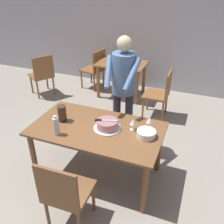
# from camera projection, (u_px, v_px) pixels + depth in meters

# --- Properties ---
(ground_plane) EXTENTS (14.00, 14.00, 0.00)m
(ground_plane) POSITION_uv_depth(u_px,v_px,m) (99.00, 173.00, 3.39)
(ground_plane) COLOR gray
(back_wall) EXTENTS (10.00, 0.12, 2.70)m
(back_wall) POSITION_uv_depth(u_px,v_px,m) (157.00, 28.00, 5.22)
(back_wall) COLOR #ADA8B2
(back_wall) RESTS_ON ground_plane
(main_dining_table) EXTENTS (1.60, 0.89, 0.75)m
(main_dining_table) POSITION_uv_depth(u_px,v_px,m) (97.00, 135.00, 3.07)
(main_dining_table) COLOR brown
(main_dining_table) RESTS_ON ground_plane
(cake_on_platter) EXTENTS (0.34, 0.34, 0.11)m
(cake_on_platter) POSITION_uv_depth(u_px,v_px,m) (107.00, 125.00, 2.97)
(cake_on_platter) COLOR silver
(cake_on_platter) RESTS_ON main_dining_table
(cake_knife) EXTENTS (0.26, 0.10, 0.02)m
(cake_knife) POSITION_uv_depth(u_px,v_px,m) (101.00, 120.00, 2.95)
(cake_knife) COLOR silver
(cake_knife) RESTS_ON cake_on_platter
(plate_stack) EXTENTS (0.22, 0.22, 0.08)m
(plate_stack) POSITION_uv_depth(u_px,v_px,m) (146.00, 134.00, 2.83)
(plate_stack) COLOR white
(plate_stack) RESTS_ON main_dining_table
(wine_glass_near) EXTENTS (0.08, 0.08, 0.14)m
(wine_glass_near) POSITION_uv_depth(u_px,v_px,m) (150.00, 121.00, 2.96)
(wine_glass_near) COLOR silver
(wine_glass_near) RESTS_ON main_dining_table
(wine_glass_far) EXTENTS (0.08, 0.08, 0.14)m
(wine_glass_far) POSITION_uv_depth(u_px,v_px,m) (133.00, 122.00, 2.93)
(wine_glass_far) COLOR silver
(wine_glass_far) RESTS_ON main_dining_table
(water_bottle) EXTENTS (0.07, 0.07, 0.25)m
(water_bottle) POSITION_uv_depth(u_px,v_px,m) (56.00, 126.00, 2.84)
(water_bottle) COLOR silver
(water_bottle) RESTS_ON main_dining_table
(hurricane_lamp) EXTENTS (0.11, 0.11, 0.21)m
(hurricane_lamp) POSITION_uv_depth(u_px,v_px,m) (62.00, 113.00, 3.10)
(hurricane_lamp) COLOR black
(hurricane_lamp) RESTS_ON main_dining_table
(person_cutting_cake) EXTENTS (0.47, 0.56, 1.72)m
(person_cutting_cake) POSITION_uv_depth(u_px,v_px,m) (123.00, 84.00, 3.35)
(person_cutting_cake) COLOR #2D2D38
(person_cutting_cake) RESTS_ON ground_plane
(chair_near_side) EXTENTS (0.45, 0.45, 0.90)m
(chair_near_side) POSITION_uv_depth(u_px,v_px,m) (65.00, 192.00, 2.47)
(chair_near_side) COLOR brown
(chair_near_side) RESTS_ON ground_plane
(background_table) EXTENTS (1.00, 0.70, 0.74)m
(background_table) POSITION_uv_depth(u_px,v_px,m) (122.00, 70.00, 5.21)
(background_table) COLOR brown
(background_table) RESTS_ON ground_plane
(background_chair_0) EXTENTS (0.61, 0.61, 0.90)m
(background_chair_0) POSITION_uv_depth(u_px,v_px,m) (42.00, 74.00, 5.27)
(background_chair_0) COLOR brown
(background_chair_0) RESTS_ON ground_plane
(background_chair_1) EXTENTS (0.52, 0.52, 0.90)m
(background_chair_1) POSITION_uv_depth(u_px,v_px,m) (95.00, 68.00, 5.60)
(background_chair_1) COLOR brown
(background_chair_1) RESTS_ON ground_plane
(background_chair_2) EXTENTS (0.44, 0.44, 0.90)m
(background_chair_2) POSITION_uv_depth(u_px,v_px,m) (160.00, 93.00, 4.47)
(background_chair_2) COLOR brown
(background_chair_2) RESTS_ON ground_plane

